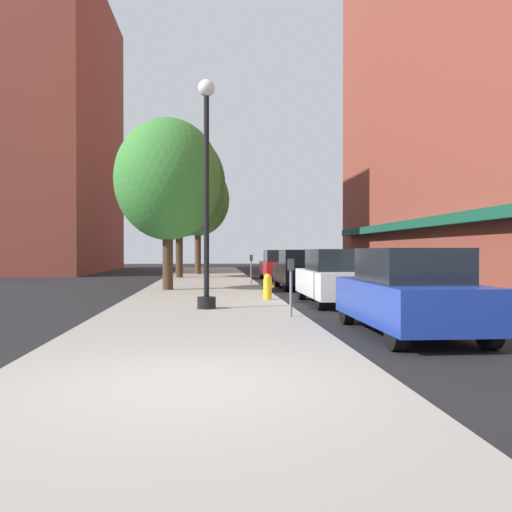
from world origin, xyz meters
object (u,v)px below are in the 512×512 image
object	(u,v)px
tree_near	(198,200)
lamppost	(206,189)
tree_far	(179,184)
parking_meter_far	(291,280)
fire_hydrant	(268,286)
car_red	(279,265)
car_black	(300,270)
parking_meter_near	(251,265)
car_blue	(408,293)
tree_mid	(168,180)
car_white	(336,278)

from	to	relation	value
tree_near	lamppost	bearing A→B (deg)	-87.96
tree_far	parking_meter_far	bearing A→B (deg)	-79.06
fire_hydrant	car_red	xyz separation A→B (m)	(2.03, 13.52, 0.29)
tree_far	car_black	size ratio (longest dim) A/B	1.91
fire_hydrant	parking_meter_far	size ratio (longest dim) A/B	0.60
parking_meter_near	car_blue	world-z (taller)	car_blue
parking_meter_far	lamppost	bearing A→B (deg)	135.34
parking_meter_near	car_red	world-z (taller)	car_red
parking_meter_near	car_red	bearing A→B (deg)	70.43
tree_near	tree_mid	distance (m)	14.41
parking_meter_far	car_white	xyz separation A→B (m)	(1.95, 3.91, -0.14)
tree_far	car_black	distance (m)	10.74
fire_hydrant	parking_meter_near	bearing A→B (deg)	89.45
fire_hydrant	parking_meter_far	bearing A→B (deg)	-89.00
fire_hydrant	car_black	distance (m)	6.62
tree_mid	car_red	distance (m)	11.07
car_red	parking_meter_far	bearing A→B (deg)	-98.41
parking_meter_near	car_white	size ratio (longest dim) A/B	0.30
parking_meter_near	tree_far	world-z (taller)	tree_far
car_black	tree_mid	bearing A→B (deg)	-162.84
fire_hydrant	car_white	distance (m)	2.11
parking_meter_far	car_blue	size ratio (longest dim) A/B	0.30
car_white	car_blue	bearing A→B (deg)	-90.54
parking_meter_far	tree_near	size ratio (longest dim) A/B	0.18
car_white	car_red	distance (m)	14.01
tree_mid	tree_far	distance (m)	9.79
tree_mid	car_blue	xyz separation A→B (m)	(5.42, -11.05, -3.54)
parking_meter_near	car_white	bearing A→B (deg)	-77.12
fire_hydrant	parking_meter_far	world-z (taller)	parking_meter_far
fire_hydrant	car_white	world-z (taller)	car_white
lamppost	fire_hydrant	distance (m)	4.10
car_black	lamppost	bearing A→B (deg)	-114.52
tree_far	car_white	distance (m)	16.43
lamppost	tree_far	xyz separation A→B (m)	(-1.69, 16.78, 2.15)
fire_hydrant	parking_meter_near	distance (m)	8.05
lamppost	parking_meter_near	xyz separation A→B (m)	(1.92, 10.54, -2.25)
tree_near	tree_far	distance (m)	4.75
lamppost	tree_mid	size ratio (longest dim) A/B	0.90
car_white	tree_mid	bearing A→B (deg)	136.59
parking_meter_near	car_white	world-z (taller)	car_white
tree_mid	car_white	size ratio (longest dim) A/B	1.53
lamppost	fire_hydrant	size ratio (longest dim) A/B	7.47
fire_hydrant	car_white	size ratio (longest dim) A/B	0.18
tree_near	tree_far	bearing A→B (deg)	-101.33
tree_near	car_red	bearing A→B (deg)	-49.36
lamppost	car_white	world-z (taller)	lamppost
fire_hydrant	car_blue	size ratio (longest dim) A/B	0.18
parking_meter_near	tree_far	size ratio (longest dim) A/B	0.16
lamppost	car_black	world-z (taller)	lamppost
tree_near	car_black	world-z (taller)	tree_near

